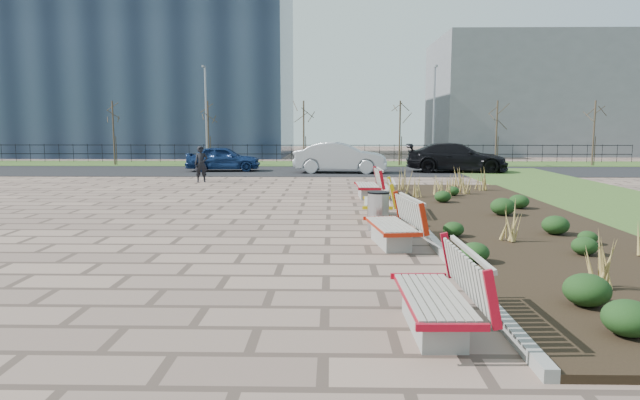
{
  "coord_description": "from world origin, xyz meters",
  "views": [
    {
      "loc": [
        1.75,
        -9.35,
        2.52
      ],
      "look_at": [
        1.5,
        3.0,
        0.9
      ],
      "focal_mm": 32.0,
      "sensor_mm": 36.0,
      "label": 1
    }
  ],
  "objects_px": {
    "lamp_west": "(206,117)",
    "bench_d": "(367,184)",
    "bench_a": "(433,292)",
    "bench_b": "(391,222)",
    "lamp_east": "(434,117)",
    "pedestrian": "(201,164)",
    "car_black": "(456,158)",
    "car_blue": "(223,159)",
    "bench_c": "(377,200)",
    "litter_bin": "(378,211)",
    "car_silver": "(341,158)"
  },
  "relations": [
    {
      "from": "bench_c",
      "to": "car_black",
      "type": "height_order",
      "value": "car_black"
    },
    {
      "from": "lamp_west",
      "to": "lamp_east",
      "type": "bearing_deg",
      "value": 0.0
    },
    {
      "from": "car_blue",
      "to": "lamp_west",
      "type": "relative_size",
      "value": 0.67
    },
    {
      "from": "bench_a",
      "to": "lamp_west",
      "type": "height_order",
      "value": "lamp_west"
    },
    {
      "from": "lamp_west",
      "to": "litter_bin",
      "type": "bearing_deg",
      "value": -67.78
    },
    {
      "from": "litter_bin",
      "to": "car_silver",
      "type": "xyz_separation_m",
      "value": [
        -0.66,
        16.64,
        0.36
      ]
    },
    {
      "from": "bench_a",
      "to": "car_blue",
      "type": "bearing_deg",
      "value": 105.02
    },
    {
      "from": "car_black",
      "to": "lamp_west",
      "type": "bearing_deg",
      "value": 79.46
    },
    {
      "from": "lamp_east",
      "to": "pedestrian",
      "type": "bearing_deg",
      "value": -140.05
    },
    {
      "from": "bench_c",
      "to": "lamp_east",
      "type": "height_order",
      "value": "lamp_east"
    },
    {
      "from": "bench_a",
      "to": "car_blue",
      "type": "height_order",
      "value": "car_blue"
    },
    {
      "from": "bench_c",
      "to": "car_black",
      "type": "relative_size",
      "value": 0.39
    },
    {
      "from": "litter_bin",
      "to": "lamp_east",
      "type": "bearing_deg",
      "value": 76.75
    },
    {
      "from": "bench_b",
      "to": "litter_bin",
      "type": "xyz_separation_m",
      "value": [
        -0.12,
        1.76,
        -0.04
      ]
    },
    {
      "from": "bench_b",
      "to": "pedestrian",
      "type": "height_order",
      "value": "pedestrian"
    },
    {
      "from": "pedestrian",
      "to": "car_black",
      "type": "bearing_deg",
      "value": 10.65
    },
    {
      "from": "bench_d",
      "to": "lamp_east",
      "type": "distance_m",
      "value": 16.48
    },
    {
      "from": "car_blue",
      "to": "car_silver",
      "type": "relative_size",
      "value": 0.82
    },
    {
      "from": "car_silver",
      "to": "lamp_east",
      "type": "bearing_deg",
      "value": -43.79
    },
    {
      "from": "bench_c",
      "to": "car_blue",
      "type": "xyz_separation_m",
      "value": [
        -7.21,
        15.73,
        0.21
      ]
    },
    {
      "from": "bench_a",
      "to": "bench_b",
      "type": "xyz_separation_m",
      "value": [
        0.0,
        5.05,
        0.0
      ]
    },
    {
      "from": "bench_c",
      "to": "car_silver",
      "type": "height_order",
      "value": "car_silver"
    },
    {
      "from": "lamp_east",
      "to": "lamp_west",
      "type": "bearing_deg",
      "value": 180.0
    },
    {
      "from": "bench_d",
      "to": "lamp_west",
      "type": "relative_size",
      "value": 0.35
    },
    {
      "from": "car_black",
      "to": "lamp_east",
      "type": "height_order",
      "value": "lamp_east"
    },
    {
      "from": "bench_a",
      "to": "lamp_west",
      "type": "bearing_deg",
      "value": 106.08
    },
    {
      "from": "car_blue",
      "to": "car_black",
      "type": "distance_m",
      "value": 12.68
    },
    {
      "from": "lamp_west",
      "to": "bench_d",
      "type": "bearing_deg",
      "value": -59.85
    },
    {
      "from": "car_blue",
      "to": "bench_a",
      "type": "bearing_deg",
      "value": -167.76
    },
    {
      "from": "bench_c",
      "to": "lamp_east",
      "type": "xyz_separation_m",
      "value": [
        5.0,
        19.86,
        2.54
      ]
    },
    {
      "from": "car_blue",
      "to": "car_black",
      "type": "xyz_separation_m",
      "value": [
        12.67,
        -0.43,
        0.09
      ]
    },
    {
      "from": "car_blue",
      "to": "lamp_east",
      "type": "bearing_deg",
      "value": -75.52
    },
    {
      "from": "bench_a",
      "to": "bench_c",
      "type": "xyz_separation_m",
      "value": [
        0.0,
        8.7,
        0.0
      ]
    },
    {
      "from": "car_blue",
      "to": "car_black",
      "type": "height_order",
      "value": "car_black"
    },
    {
      "from": "lamp_west",
      "to": "car_blue",
      "type": "bearing_deg",
      "value": -66.5
    },
    {
      "from": "bench_d",
      "to": "pedestrian",
      "type": "distance_m",
      "value": 8.89
    },
    {
      "from": "litter_bin",
      "to": "car_black",
      "type": "bearing_deg",
      "value": 72.01
    },
    {
      "from": "bench_b",
      "to": "lamp_west",
      "type": "relative_size",
      "value": 0.35
    },
    {
      "from": "bench_a",
      "to": "pedestrian",
      "type": "relative_size",
      "value": 1.3
    },
    {
      "from": "car_blue",
      "to": "car_black",
      "type": "relative_size",
      "value": 0.75
    },
    {
      "from": "pedestrian",
      "to": "car_silver",
      "type": "bearing_deg",
      "value": 25.28
    },
    {
      "from": "bench_b",
      "to": "lamp_east",
      "type": "xyz_separation_m",
      "value": [
        5.0,
        23.5,
        2.54
      ]
    },
    {
      "from": "bench_a",
      "to": "car_blue",
      "type": "xyz_separation_m",
      "value": [
        -7.21,
        24.43,
        0.21
      ]
    },
    {
      "from": "car_blue",
      "to": "lamp_west",
      "type": "height_order",
      "value": "lamp_west"
    },
    {
      "from": "pedestrian",
      "to": "car_black",
      "type": "xyz_separation_m",
      "value": [
        12.52,
        5.55,
        -0.01
      ]
    },
    {
      "from": "bench_a",
      "to": "car_black",
      "type": "relative_size",
      "value": 0.39
    },
    {
      "from": "bench_a",
      "to": "bench_b",
      "type": "bearing_deg",
      "value": 88.59
    },
    {
      "from": "litter_bin",
      "to": "bench_b",
      "type": "bearing_deg",
      "value": -86.15
    },
    {
      "from": "pedestrian",
      "to": "lamp_west",
      "type": "height_order",
      "value": "lamp_west"
    },
    {
      "from": "bench_a",
      "to": "car_silver",
      "type": "relative_size",
      "value": 0.43
    }
  ]
}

